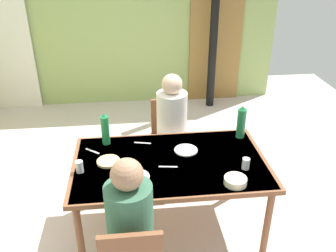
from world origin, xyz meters
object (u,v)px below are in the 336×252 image
object	(u,v)px
dining_table	(170,168)
person_far_diner	(172,117)
water_bottle_green_near	(105,129)
serving_bowl_center	(235,181)
chair_far_diner	(170,136)
water_bottle_green_far	(241,122)
person_near_diner	(130,217)

from	to	relation	value
dining_table	person_far_diner	bearing A→B (deg)	81.78
water_bottle_green_near	serving_bowl_center	distance (m)	1.21
dining_table	serving_bowl_center	size ratio (longest dim) A/B	9.34
dining_table	chair_far_diner	xyz separation A→B (m)	(0.10, 0.83, -0.16)
chair_far_diner	water_bottle_green_far	world-z (taller)	water_bottle_green_far
person_far_diner	chair_far_diner	bearing A→B (deg)	-90.00
person_far_diner	serving_bowl_center	size ratio (longest dim) A/B	4.53
dining_table	person_near_diner	distance (m)	0.78
dining_table	water_bottle_green_near	distance (m)	0.67
person_near_diner	water_bottle_green_far	world-z (taller)	person_near_diner
dining_table	person_near_diner	bearing A→B (deg)	-116.07
person_far_diner	serving_bowl_center	bearing A→B (deg)	108.32
person_far_diner	water_bottle_green_far	world-z (taller)	person_far_diner
water_bottle_green_far	dining_table	bearing A→B (deg)	-153.83
person_near_diner	person_far_diner	distance (m)	1.45
person_near_diner	person_far_diner	xyz separation A→B (m)	(0.44, 1.38, 0.00)
person_near_diner	chair_far_diner	bearing A→B (deg)	73.91
person_near_diner	water_bottle_green_far	xyz separation A→B (m)	(1.02, 1.03, 0.09)
dining_table	person_near_diner	world-z (taller)	person_near_diner
chair_far_diner	serving_bowl_center	size ratio (longest dim) A/B	5.12
water_bottle_green_near	water_bottle_green_far	size ratio (longest dim) A/B	0.96
person_near_diner	person_far_diner	world-z (taller)	same
chair_far_diner	person_far_diner	world-z (taller)	person_far_diner
dining_table	water_bottle_green_near	bearing A→B (deg)	146.23
water_bottle_green_near	person_far_diner	bearing A→B (deg)	28.36
person_near_diner	serving_bowl_center	distance (m)	0.86
serving_bowl_center	water_bottle_green_far	bearing A→B (deg)	70.91
person_far_diner	water_bottle_green_near	xyz separation A→B (m)	(-0.63, -0.34, 0.08)
water_bottle_green_near	person_near_diner	bearing A→B (deg)	-79.72
person_far_diner	water_bottle_green_near	size ratio (longest dim) A/B	2.58
serving_bowl_center	water_bottle_green_near	bearing A→B (deg)	144.04
chair_far_diner	dining_table	bearing A→B (deg)	83.12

